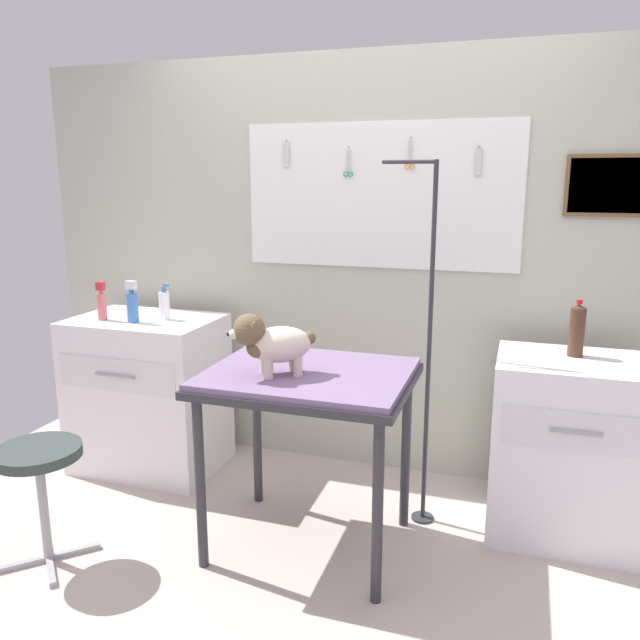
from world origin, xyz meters
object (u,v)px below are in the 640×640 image
counter_left (149,393)px  stool (39,468)px  conditioner_bottle (132,305)px  soda_bottle (577,330)px  dog (271,342)px  cabinet_right (568,448)px  grooming_table (309,390)px  grooming_arm (427,362)px

counter_left → stool: counter_left is taller
conditioner_bottle → soda_bottle: 2.25m
stool → conditioner_bottle: bearing=96.1°
stool → soda_bottle: size_ratio=2.04×
dog → cabinet_right: size_ratio=0.41×
grooming_table → cabinet_right: (1.11, 0.47, -0.32)m
grooming_arm → counter_left: size_ratio=1.96×
grooming_table → soda_bottle: 1.25m
stool → dog: bearing=21.8°
cabinet_right → conditioner_bottle: bearing=-178.1°
stool → grooming_arm: bearing=29.7°
grooming_table → stool: 1.19m
counter_left → soda_bottle: soda_bottle is taller
dog → counter_left: size_ratio=0.40×
counter_left → cabinet_right: 2.25m
soda_bottle → counter_left: bearing=-179.0°
cabinet_right → soda_bottle: size_ratio=3.25×
counter_left → conditioner_bottle: (0.00, -0.10, 0.54)m
dog → counter_left: 1.30m
cabinet_right → conditioner_bottle: (-2.25, -0.08, 0.55)m
cabinet_right → soda_bottle: 0.55m
grooming_table → stool: bearing=-155.5°
grooming_arm → cabinet_right: 0.76m
grooming_table → counter_left: counter_left is taller
grooming_arm → conditioner_bottle: (-1.60, 0.02, 0.17)m
grooming_arm → counter_left: grooming_arm is taller
dog → stool: (-0.92, -0.37, -0.54)m
dog → soda_bottle: soda_bottle is taller
dog → cabinet_right: bearing=25.2°
conditioner_bottle → soda_bottle: soda_bottle is taller
stool → soda_bottle: soda_bottle is taller
dog → stool: 1.13m
stool → soda_bottle: bearing=25.2°
grooming_table → conditioner_bottle: size_ratio=3.89×
grooming_table → counter_left: bearing=156.5°
dog → conditioner_bottle: size_ratio=1.54×
dog → stool: bearing=-158.2°
grooming_table → soda_bottle: (1.10, 0.53, 0.23)m
cabinet_right → stool: 2.36m
grooming_arm → stool: bearing=-150.3°
grooming_table → conditioner_bottle: (-1.14, 0.39, 0.23)m
stool → counter_left: bearing=95.6°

